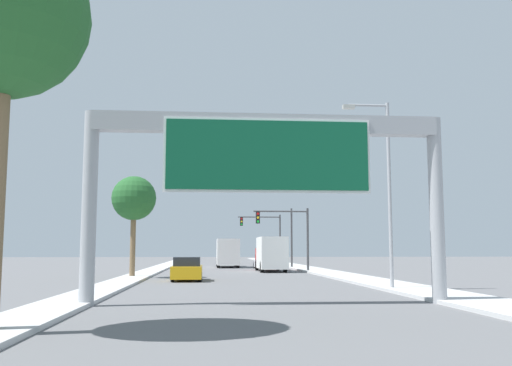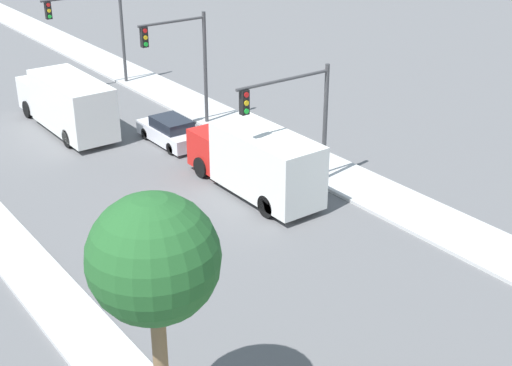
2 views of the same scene
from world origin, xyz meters
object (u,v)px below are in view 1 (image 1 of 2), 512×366
Objects in this scene: sign_gantry at (267,158)px; palm_tree_background at (134,199)px; street_lamp_right at (384,180)px; car_far_right at (263,262)px; traffic_light_near_intersection at (289,228)px; truck_box_secondary at (228,253)px; truck_box_primary at (271,254)px; traffic_light_far_intersection at (266,231)px; car_mid_right at (187,270)px; traffic_light_mid_block at (280,228)px; palm_tree_foreground at (3,18)px.

palm_tree_background is (-7.47, 20.15, 0.19)m from sign_gantry.
car_far_right is at bearing 95.56° from street_lamp_right.
traffic_light_near_intersection is at bearing 80.43° from sign_gantry.
truck_box_secondary is (-3.50, 5.22, 0.91)m from car_far_right.
palm_tree_background is (-10.97, -18.47, 4.86)m from car_far_right.
traffic_light_far_intersection reaches higher than truck_box_primary.
traffic_light_far_intersection is (1.54, 19.12, 2.75)m from truck_box_primary.
traffic_light_far_intersection reaches higher than car_far_right.
sign_gantry is 50.37m from traffic_light_far_intersection.
traffic_light_far_intersection is (-0.04, 20.00, 0.41)m from traffic_light_near_intersection.
palm_tree_background is at bearing 136.63° from car_mid_right.
car_mid_right is at bearing -110.79° from traffic_light_mid_block.
truck_box_primary is 0.82× the size of street_lamp_right.
sign_gantry is 21.49m from palm_tree_background.
street_lamp_right is at bearing -79.89° from truck_box_secondary.
palm_tree_foreground reaches higher than car_far_right.
truck_box_primary is at bearing 44.64° from palm_tree_background.
traffic_light_far_intersection is at bearing 92.05° from street_lamp_right.
traffic_light_near_intersection is at bearing -69.72° from truck_box_secondary.
truck_box_secondary is 1.55× the size of traffic_light_near_intersection.
car_far_right is at bearing 72.51° from car_mid_right.
car_mid_right is 0.59× the size of truck_box_primary.
truck_box_secondary is (0.00, 43.84, -3.76)m from sign_gantry.
traffic_light_near_intersection is 20.00m from traffic_light_far_intersection.
sign_gantry is at bearing -96.44° from truck_box_primary.
truck_box_secondary is at bearing 110.28° from traffic_light_near_intersection.
palm_tree_background is (-12.51, -29.96, 1.22)m from traffic_light_far_intersection.
traffic_light_mid_block is (0.43, 10.00, 0.37)m from traffic_light_near_intersection.
car_mid_right reaches higher than car_far_right.
truck_box_primary is (3.50, 30.98, -3.78)m from sign_gantry.
traffic_light_far_intersection reaches higher than truck_box_secondary.
traffic_light_near_intersection is (5.07, 30.11, -1.45)m from sign_gantry.
traffic_light_mid_block is 0.68× the size of street_lamp_right.
truck_box_secondary is 1.23× the size of palm_tree_background.
palm_tree_background is (-7.47, -23.69, 3.95)m from truck_box_secondary.
truck_box_secondary is at bearing 100.11° from street_lamp_right.
palm_tree_foreground is 19.55m from street_lamp_right.
sign_gantry is at bearing -95.74° from traffic_light_far_intersection.
palm_tree_background is (-12.54, -9.96, 1.64)m from traffic_light_near_intersection.
traffic_light_near_intersection reaches higher than truck_box_secondary.
street_lamp_right is at bearing 44.24° from palm_tree_foreground.
truck_box_primary is 9.72m from traffic_light_mid_block.
traffic_light_far_intersection is (-0.46, 10.00, 0.05)m from traffic_light_mid_block.
palm_tree_foreground reaches higher than palm_tree_background.
truck_box_secondary is 1.40× the size of traffic_light_far_intersection.
truck_box_secondary is at bearing 90.00° from sign_gantry.
truck_box_secondary is (-3.50, 12.86, 0.03)m from truck_box_primary.
street_lamp_right is (1.55, -43.23, 1.14)m from traffic_light_far_intersection.
traffic_light_far_intersection is at bearing 84.26° from sign_gantry.
car_far_right is 6.35m from truck_box_secondary.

